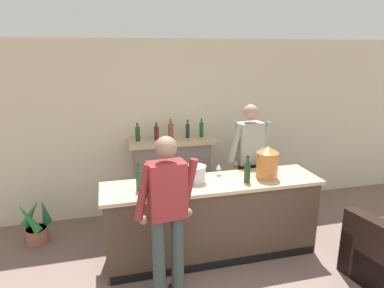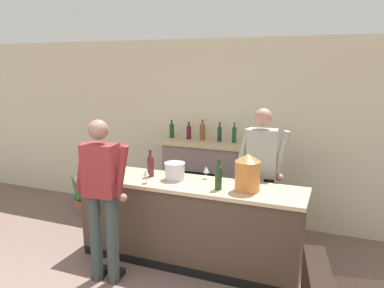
{
  "view_description": "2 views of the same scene",
  "coord_description": "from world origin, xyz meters",
  "px_view_note": "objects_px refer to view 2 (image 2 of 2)",
  "views": [
    {
      "loc": [
        -1.04,
        -1.61,
        2.59
      ],
      "look_at": [
        0.05,
        2.63,
        1.37
      ],
      "focal_mm": 32.0,
      "sensor_mm": 36.0,
      "label": 1
    },
    {
      "loc": [
        1.79,
        -1.75,
        2.37
      ],
      "look_at": [
        0.06,
        2.55,
        1.38
      ],
      "focal_mm": 35.0,
      "sensor_mm": 36.0,
      "label": 2
    }
  ],
  "objects_px": {
    "wine_bottle_merlot_tall": "(218,176)",
    "ice_bucket_steel": "(175,171)",
    "wine_glass_mid_counter": "(146,173)",
    "person_bartender": "(261,174)",
    "potted_plant_corner": "(83,195)",
    "wine_glass_front_right": "(206,170)",
    "fireplace_stone": "(203,180)",
    "copper_dispenser": "(248,172)",
    "wine_bottle_cabernet_heavy": "(120,164)",
    "wine_bottle_rose_blush": "(150,165)",
    "person_customer": "(102,194)",
    "wine_glass_near_bucket": "(256,173)"
  },
  "relations": [
    {
      "from": "wine_bottle_merlot_tall",
      "to": "ice_bucket_steel",
      "type": "bearing_deg",
      "value": 164.53
    },
    {
      "from": "wine_glass_mid_counter",
      "to": "person_bartender",
      "type": "bearing_deg",
      "value": 34.15
    },
    {
      "from": "potted_plant_corner",
      "to": "wine_glass_front_right",
      "type": "bearing_deg",
      "value": -15.97
    },
    {
      "from": "fireplace_stone",
      "to": "ice_bucket_steel",
      "type": "relative_size",
      "value": 6.27
    },
    {
      "from": "copper_dispenser",
      "to": "wine_bottle_cabernet_heavy",
      "type": "bearing_deg",
      "value": -179.71
    },
    {
      "from": "copper_dispenser",
      "to": "wine_bottle_rose_blush",
      "type": "xyz_separation_m",
      "value": [
        -1.23,
        0.08,
        -0.06
      ]
    },
    {
      "from": "person_bartender",
      "to": "wine_bottle_merlot_tall",
      "type": "bearing_deg",
      "value": -115.3
    },
    {
      "from": "person_bartender",
      "to": "ice_bucket_steel",
      "type": "bearing_deg",
      "value": -150.13
    },
    {
      "from": "wine_bottle_rose_blush",
      "to": "ice_bucket_steel",
      "type": "bearing_deg",
      "value": 0.65
    },
    {
      "from": "person_customer",
      "to": "copper_dispenser",
      "type": "xyz_separation_m",
      "value": [
        1.41,
        0.69,
        0.21
      ]
    },
    {
      "from": "wine_bottle_rose_blush",
      "to": "person_customer",
      "type": "bearing_deg",
      "value": -102.85
    },
    {
      "from": "person_bartender",
      "to": "wine_bottle_merlot_tall",
      "type": "height_order",
      "value": "person_bartender"
    },
    {
      "from": "wine_bottle_rose_blush",
      "to": "wine_glass_front_right",
      "type": "height_order",
      "value": "wine_bottle_rose_blush"
    },
    {
      "from": "person_bartender",
      "to": "copper_dispenser",
      "type": "xyz_separation_m",
      "value": [
        -0.03,
        -0.62,
        0.19
      ]
    },
    {
      "from": "fireplace_stone",
      "to": "wine_glass_front_right",
      "type": "distance_m",
      "value": 1.21
    },
    {
      "from": "fireplace_stone",
      "to": "wine_bottle_rose_blush",
      "type": "xyz_separation_m",
      "value": [
        -0.25,
        -1.19,
        0.51
      ]
    },
    {
      "from": "ice_bucket_steel",
      "to": "wine_bottle_merlot_tall",
      "type": "relative_size",
      "value": 0.75
    },
    {
      "from": "person_customer",
      "to": "wine_bottle_rose_blush",
      "type": "distance_m",
      "value": 0.81
    },
    {
      "from": "potted_plant_corner",
      "to": "fireplace_stone",
      "type": "bearing_deg",
      "value": 9.98
    },
    {
      "from": "person_bartender",
      "to": "ice_bucket_steel",
      "type": "distance_m",
      "value": 1.08
    },
    {
      "from": "copper_dispenser",
      "to": "wine_bottle_cabernet_heavy",
      "type": "relative_size",
      "value": 1.25
    },
    {
      "from": "fireplace_stone",
      "to": "wine_bottle_cabernet_heavy",
      "type": "height_order",
      "value": "fireplace_stone"
    },
    {
      "from": "potted_plant_corner",
      "to": "person_customer",
      "type": "relative_size",
      "value": 0.37
    },
    {
      "from": "ice_bucket_steel",
      "to": "wine_glass_front_right",
      "type": "bearing_deg",
      "value": 23.93
    },
    {
      "from": "person_customer",
      "to": "wine_glass_mid_counter",
      "type": "xyz_separation_m",
      "value": [
        0.26,
        0.51,
        0.12
      ]
    },
    {
      "from": "potted_plant_corner",
      "to": "person_bartender",
      "type": "distance_m",
      "value": 3.1
    },
    {
      "from": "fireplace_stone",
      "to": "copper_dispenser",
      "type": "distance_m",
      "value": 1.71
    },
    {
      "from": "wine_glass_front_right",
      "to": "person_bartender",
      "type": "bearing_deg",
      "value": 33.06
    },
    {
      "from": "potted_plant_corner",
      "to": "wine_bottle_rose_blush",
      "type": "xyz_separation_m",
      "value": [
        1.73,
        -0.84,
        0.91
      ]
    },
    {
      "from": "person_bartender",
      "to": "copper_dispenser",
      "type": "bearing_deg",
      "value": -92.61
    },
    {
      "from": "person_customer",
      "to": "wine_bottle_cabernet_heavy",
      "type": "height_order",
      "value": "person_customer"
    },
    {
      "from": "potted_plant_corner",
      "to": "person_customer",
      "type": "height_order",
      "value": "person_customer"
    },
    {
      "from": "person_bartender",
      "to": "wine_bottle_cabernet_heavy",
      "type": "height_order",
      "value": "person_bartender"
    },
    {
      "from": "person_customer",
      "to": "wine_glass_near_bucket",
      "type": "height_order",
      "value": "person_customer"
    },
    {
      "from": "person_customer",
      "to": "wine_bottle_merlot_tall",
      "type": "relative_size",
      "value": 5.39
    },
    {
      "from": "fireplace_stone",
      "to": "person_bartender",
      "type": "xyz_separation_m",
      "value": [
        1.01,
        -0.65,
        0.39
      ]
    },
    {
      "from": "wine_bottle_cabernet_heavy",
      "to": "wine_glass_front_right",
      "type": "height_order",
      "value": "wine_bottle_cabernet_heavy"
    },
    {
      "from": "wine_bottle_merlot_tall",
      "to": "wine_bottle_rose_blush",
      "type": "relative_size",
      "value": 1.02
    },
    {
      "from": "wine_bottle_merlot_tall",
      "to": "wine_glass_mid_counter",
      "type": "bearing_deg",
      "value": -173.49
    },
    {
      "from": "person_bartender",
      "to": "wine_bottle_rose_blush",
      "type": "xyz_separation_m",
      "value": [
        -1.26,
        -0.54,
        0.13
      ]
    },
    {
      "from": "wine_glass_mid_counter",
      "to": "person_customer",
      "type": "bearing_deg",
      "value": -116.64
    },
    {
      "from": "person_customer",
      "to": "wine_bottle_cabernet_heavy",
      "type": "xyz_separation_m",
      "value": [
        -0.2,
        0.69,
        0.15
      ]
    },
    {
      "from": "potted_plant_corner",
      "to": "copper_dispenser",
      "type": "height_order",
      "value": "copper_dispenser"
    },
    {
      "from": "potted_plant_corner",
      "to": "wine_bottle_cabernet_heavy",
      "type": "xyz_separation_m",
      "value": [
        1.35,
        -0.93,
        0.9
      ]
    },
    {
      "from": "copper_dispenser",
      "to": "wine_bottle_rose_blush",
      "type": "bearing_deg",
      "value": 176.31
    },
    {
      "from": "wine_bottle_merlot_tall",
      "to": "wine_glass_near_bucket",
      "type": "relative_size",
      "value": 1.91
    },
    {
      "from": "potted_plant_corner",
      "to": "wine_glass_mid_counter",
      "type": "xyz_separation_m",
      "value": [
        1.81,
        -1.1,
        0.88
      ]
    },
    {
      "from": "person_bartender",
      "to": "wine_bottle_cabernet_heavy",
      "type": "bearing_deg",
      "value": -159.06
    },
    {
      "from": "copper_dispenser",
      "to": "ice_bucket_steel",
      "type": "height_order",
      "value": "copper_dispenser"
    },
    {
      "from": "fireplace_stone",
      "to": "wine_glass_mid_counter",
      "type": "height_order",
      "value": "fireplace_stone"
    }
  ]
}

